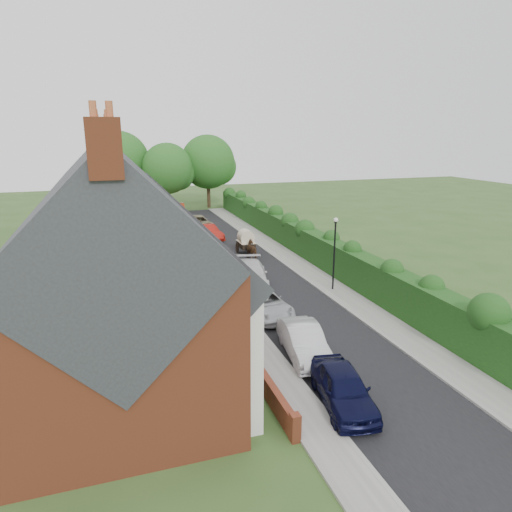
{
  "coord_description": "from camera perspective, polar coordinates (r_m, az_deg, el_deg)",
  "views": [
    {
      "loc": [
        -11.04,
        -22.89,
        10.75
      ],
      "look_at": [
        -1.34,
        6.7,
        2.2
      ],
      "focal_mm": 32.0,
      "sensor_mm": 36.0,
      "label": 1
    }
  ],
  "objects": [
    {
      "name": "lamppost",
      "position": [
        31.42,
        9.8,
        1.4
      ],
      "size": [
        0.32,
        0.32,
        5.16
      ],
      "color": "black",
      "rests_on": "ground"
    },
    {
      "name": "car_navy",
      "position": [
        19.4,
        10.83,
        -15.86
      ],
      "size": [
        2.6,
        4.84,
        1.57
      ],
      "primitive_type": "imported",
      "rotation": [
        0.0,
        0.0,
        -0.17
      ],
      "color": "black",
      "rests_on": "ground"
    },
    {
      "name": "pavement_hedge_side",
      "position": [
        38.43,
        5.01,
        -0.86
      ],
      "size": [
        2.2,
        58.0,
        0.12
      ],
      "primitive_type": "cube",
      "color": "gray",
      "rests_on": "ground"
    },
    {
      "name": "car_beige",
      "position": [
        51.57,
        -7.27,
        4.1
      ],
      "size": [
        3.08,
        5.91,
        1.59
      ],
      "primitive_type": "imported",
      "rotation": [
        0.0,
        0.0,
        0.08
      ],
      "color": "tan",
      "rests_on": "ground"
    },
    {
      "name": "car_red",
      "position": [
        46.75,
        -6.08,
        2.95
      ],
      "size": [
        2.73,
        4.96,
        1.55
      ],
      "primitive_type": "imported",
      "rotation": [
        0.0,
        0.0,
        0.25
      ],
      "color": "#9D1911",
      "rests_on": "ground"
    },
    {
      "name": "car_silver_a",
      "position": [
        22.85,
        5.98,
        -10.57
      ],
      "size": [
        2.3,
        4.98,
        1.58
      ],
      "primitive_type": "imported",
      "rotation": [
        0.0,
        0.0,
        -0.13
      ],
      "color": "silver",
      "rests_on": "ground"
    },
    {
      "name": "tree_far_right",
      "position": [
        66.7,
        -5.73,
        11.47
      ],
      "size": [
        7.98,
        7.6,
        10.31
      ],
      "color": "#332316",
      "rests_on": "ground"
    },
    {
      "name": "car_grey",
      "position": [
        53.93,
        -8.71,
        4.41
      ],
      "size": [
        2.14,
        4.75,
        1.35
      ],
      "primitive_type": "imported",
      "rotation": [
        0.0,
        0.0,
        0.06
      ],
      "color": "slate",
      "rests_on": "ground"
    },
    {
      "name": "pavement_house_side",
      "position": [
        36.16,
        -6.67,
        -1.95
      ],
      "size": [
        1.7,
        58.0,
        0.12
      ],
      "primitive_type": "cube",
      "color": "gray",
      "rests_on": "ground"
    },
    {
      "name": "car_extra_far",
      "position": [
        62.25,
        -9.63,
        5.85
      ],
      "size": [
        1.75,
        4.34,
        1.4
      ],
      "primitive_type": "imported",
      "rotation": [
        0.0,
        0.0,
        -0.06
      ],
      "color": "maroon",
      "rests_on": "ground"
    },
    {
      "name": "car_silver_b",
      "position": [
        27.61,
        1.0,
        -5.96
      ],
      "size": [
        2.7,
        5.3,
        1.43
      ],
      "primitive_type": "imported",
      "rotation": [
        0.0,
        0.0,
        0.06
      ],
      "color": "#B7BBC0",
      "rests_on": "ground"
    },
    {
      "name": "car_black",
      "position": [
        62.65,
        -10.17,
        5.83
      ],
      "size": [
        2.09,
        3.99,
        1.29
      ],
      "primitive_type": "imported",
      "rotation": [
        0.0,
        0.0,
        -0.15
      ],
      "color": "black",
      "rests_on": "ground"
    },
    {
      "name": "ground",
      "position": [
        27.59,
        7.07,
        -7.7
      ],
      "size": [
        140.0,
        140.0,
        0.0
      ],
      "primitive_type": "plane",
      "color": "#2D4C1E",
      "rests_on": "ground"
    },
    {
      "name": "horse",
      "position": [
        39.21,
        -0.36,
        0.71
      ],
      "size": [
        1.2,
        2.11,
        1.68
      ],
      "primitive_type": "imported",
      "rotation": [
        0.0,
        0.0,
        3.3
      ],
      "color": "#442B19",
      "rests_on": "ground"
    },
    {
      "name": "tree_far_left",
      "position": [
        63.72,
        -10.71,
        10.56
      ],
      "size": [
        7.14,
        6.8,
        9.29
      ],
      "color": "#332316",
      "rests_on": "ground"
    },
    {
      "name": "car_green",
      "position": [
        37.84,
        -4.56,
        -0.1
      ],
      "size": [
        2.65,
        4.39,
        1.4
      ],
      "primitive_type": "imported",
      "rotation": [
        0.0,
        0.0,
        -0.26
      ],
      "color": "black",
      "rests_on": "ground"
    },
    {
      "name": "horse_cart",
      "position": [
        41.09,
        -1.27,
        2.01
      ],
      "size": [
        1.39,
        3.08,
        2.22
      ],
      "color": "black",
      "rests_on": "ground"
    },
    {
      "name": "kerb_house_side",
      "position": [
        36.31,
        -5.43,
        -1.83
      ],
      "size": [
        0.18,
        58.0,
        0.13
      ],
      "primitive_type": "cube",
      "color": "#999993",
      "rests_on": "ground"
    },
    {
      "name": "car_white",
      "position": [
        32.87,
        -0.65,
        -2.26
      ],
      "size": [
        3.45,
        5.92,
        1.61
      ],
      "primitive_type": "imported",
      "rotation": [
        0.0,
        0.0,
        -0.23
      ],
      "color": "silver",
      "rests_on": "ground"
    },
    {
      "name": "tree_far_back",
      "position": [
        66.14,
        -16.3,
        11.17
      ],
      "size": [
        8.4,
        8.0,
        10.82
      ],
      "color": "#332316",
      "rests_on": "ground"
    },
    {
      "name": "garden_wall_row",
      "position": [
        34.93,
        -7.96,
        -1.93
      ],
      "size": [
        0.35,
        40.35,
        1.1
      ],
      "color": "brown",
      "rests_on": "ground"
    },
    {
      "name": "hedge",
      "position": [
        38.76,
        7.52,
        1.57
      ],
      "size": [
        2.1,
        58.0,
        2.85
      ],
      "color": "#133A12",
      "rests_on": "ground"
    },
    {
      "name": "terrace_row",
      "position": [
        33.47,
        -17.56,
        3.82
      ],
      "size": [
        9.05,
        40.5,
        11.5
      ],
      "color": "brown",
      "rests_on": "ground"
    },
    {
      "name": "kerb_hedge_side",
      "position": [
        38.04,
        3.56,
        -0.99
      ],
      "size": [
        0.18,
        58.0,
        0.13
      ],
      "primitive_type": "cube",
      "color": "#999993",
      "rests_on": "ground"
    },
    {
      "name": "road",
      "position": [
        37.08,
        -0.83,
        -1.48
      ],
      "size": [
        6.0,
        58.0,
        0.02
      ],
      "primitive_type": "cube",
      "color": "black",
      "rests_on": "ground"
    }
  ]
}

